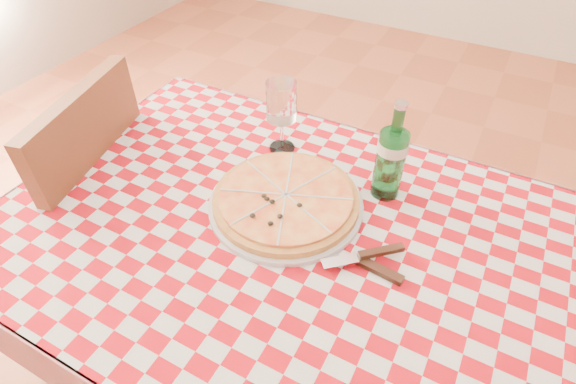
% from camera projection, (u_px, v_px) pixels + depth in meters
% --- Properties ---
extents(dining_table, '(1.20, 0.80, 0.75)m').
position_uv_depth(dining_table, '(284.00, 259.00, 1.06)').
color(dining_table, brown).
rests_on(dining_table, ground).
extents(tablecloth, '(1.30, 0.90, 0.01)m').
position_uv_depth(tablecloth, '(283.00, 232.00, 1.00)').
color(tablecloth, '#AB0A15').
rests_on(tablecloth, dining_table).
extents(chair_far, '(0.51, 0.51, 0.94)m').
position_uv_depth(chair_far, '(85.00, 207.00, 1.36)').
color(chair_far, brown).
rests_on(chair_far, ground).
extents(pizza_plate, '(0.48, 0.48, 0.05)m').
position_uv_depth(pizza_plate, '(286.00, 199.00, 1.04)').
color(pizza_plate, '#BC823E').
rests_on(pizza_plate, tablecloth).
extents(water_bottle, '(0.08, 0.08, 0.25)m').
position_uv_depth(water_bottle, '(392.00, 151.00, 1.01)').
color(water_bottle, '#1B6D2D').
rests_on(water_bottle, tablecloth).
extents(wine_glass, '(0.10, 0.10, 0.20)m').
position_uv_depth(wine_glass, '(282.00, 117.00, 1.15)').
color(wine_glass, white).
rests_on(wine_glass, tablecloth).
extents(cutlery, '(0.31, 0.29, 0.03)m').
position_uv_depth(cutlery, '(358.00, 258.00, 0.92)').
color(cutlery, silver).
rests_on(cutlery, tablecloth).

